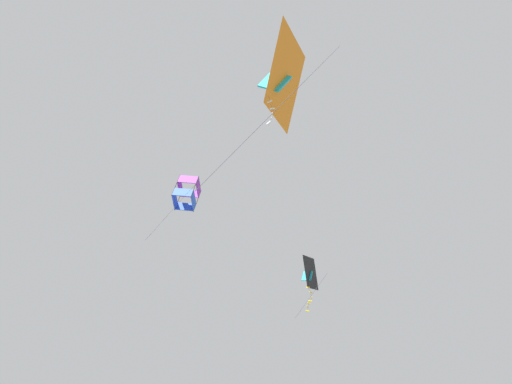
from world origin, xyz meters
The scene contains 3 objects.
kite_box_low_drifter centered at (-5.00, 3.57, 27.47)m, with size 2.58×2.37×5.11m.
kite_delta_near_right centered at (0.34, 0.21, 22.82)m, with size 2.17×1.67×3.95m.
kite_delta_near_left centered at (-8.87, -7.64, 21.38)m, with size 4.96×4.22×9.38m.
Camera 1 is at (-18.57, -17.10, 0.50)m, focal length 49.04 mm.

